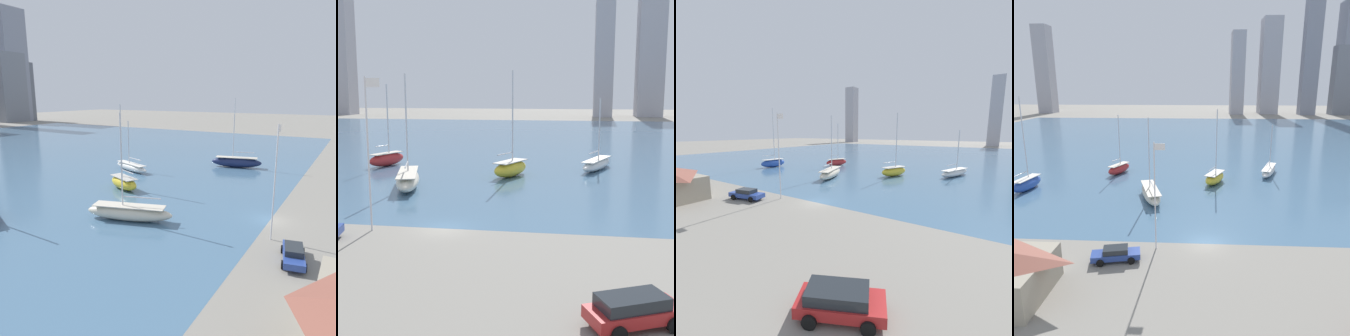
% 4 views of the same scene
% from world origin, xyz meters
% --- Properties ---
extents(ground_plane, '(500.00, 500.00, 0.00)m').
position_xyz_m(ground_plane, '(0.00, 0.00, 0.00)').
color(ground_plane, gray).
extents(harbor_water, '(180.00, 140.00, 0.00)m').
position_xyz_m(harbor_water, '(0.00, 70.00, 0.00)').
color(harbor_water, '#476B89').
rests_on(harbor_water, ground_plane).
extents(flag_pole, '(1.24, 0.14, 12.20)m').
position_xyz_m(flag_pole, '(-5.51, -1.39, 6.59)').
color(flag_pole, silver).
rests_on(flag_pole, ground_plane).
extents(distant_city_skyline, '(199.01, 18.10, 71.41)m').
position_xyz_m(distant_city_skyline, '(47.46, 170.31, 27.51)').
color(distant_city_skyline, '#9E9EA8').
rests_on(distant_city_skyline, ground_plane).
extents(sailboat_white, '(5.43, 10.19, 10.02)m').
position_xyz_m(sailboat_white, '(13.26, 30.88, 0.86)').
color(sailboat_white, white).
rests_on(sailboat_white, harbor_water).
extents(sailboat_red, '(4.29, 6.92, 12.01)m').
position_xyz_m(sailboat_red, '(-17.51, 29.77, 1.08)').
color(sailboat_red, '#B72828').
rests_on(sailboat_red, harbor_water).
extents(sailboat_cream, '(5.65, 11.07, 13.00)m').
position_xyz_m(sailboat_cream, '(-8.65, 14.90, 1.02)').
color(sailboat_cream, beige).
rests_on(sailboat_cream, harbor_water).
extents(sailboat_yellow, '(4.96, 7.25, 13.62)m').
position_xyz_m(sailboat_yellow, '(1.96, 23.96, 1.12)').
color(sailboat_yellow, yellow).
rests_on(sailboat_yellow, harbor_water).
extents(parked_wagon_red, '(5.06, 3.82, 1.60)m').
position_xyz_m(parked_wagon_red, '(13.47, -14.11, 0.88)').
color(parked_wagon_red, '#B22323').
rests_on(parked_wagon_red, ground_plane).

